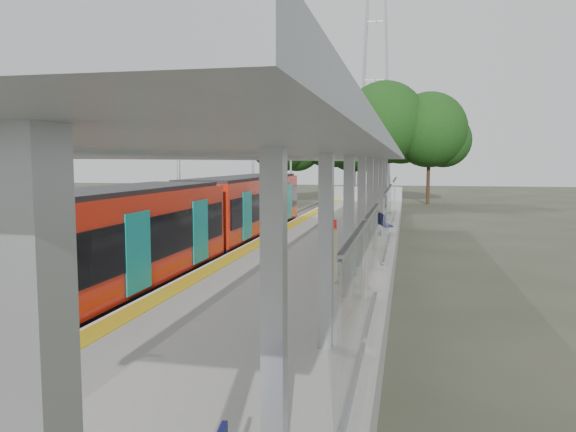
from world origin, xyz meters
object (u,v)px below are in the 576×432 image
object	(u,v)px
litter_bin	(328,257)
bench_mid	(384,223)
bench_far	(381,205)
info_pillar_far	(374,215)
train	(192,223)
info_pillar_near	(330,255)

from	to	relation	value
litter_bin	bench_mid	bearing A→B (deg)	81.95
bench_far	info_pillar_far	distance (m)	10.20
train	bench_mid	xyz separation A→B (m)	(6.90, 6.37, -0.55)
bench_far	bench_mid	bearing A→B (deg)	-81.93
train	info_pillar_far	xyz separation A→B (m)	(6.41, 7.03, -0.24)
info_pillar_near	info_pillar_far	world-z (taller)	info_pillar_far
info_pillar_near	bench_far	bearing A→B (deg)	97.14
bench_mid	litter_bin	size ratio (longest dim) A/B	1.63
bench_far	train	bearing A→B (deg)	-105.33
train	litter_bin	xyz separation A→B (m)	(5.58, -2.92, -0.61)
info_pillar_far	litter_bin	distance (m)	9.99
bench_mid	bench_far	bearing A→B (deg)	79.75
train	info_pillar_far	world-z (taller)	train
info_pillar_near	info_pillar_far	bearing A→B (deg)	95.33
info_pillar_far	litter_bin	world-z (taller)	info_pillar_far
train	bench_far	bearing A→B (deg)	70.11
train	bench_far	size ratio (longest dim) A/B	19.74
bench_far	litter_bin	xyz separation A→B (m)	(-0.65, -20.14, -0.05)
bench_mid	info_pillar_near	size ratio (longest dim) A/B	0.82
info_pillar_far	bench_mid	bearing A→B (deg)	-75.03
litter_bin	train	bearing A→B (deg)	152.40
train	info_pillar_near	xyz separation A→B (m)	(5.84, -4.42, -0.29)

